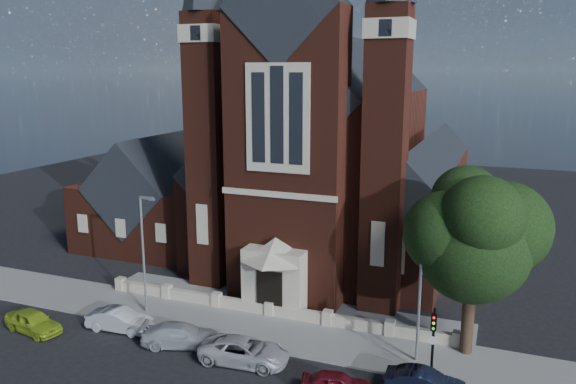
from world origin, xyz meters
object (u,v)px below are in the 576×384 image
object	(u,v)px
street_lamp_left	(144,248)
car_white_suv	(245,351)
street_lamp_right	(422,285)
car_silver_a	(120,320)
car_navy	(425,384)
car_lime_van	(33,321)
church	(341,159)
parish_hall	(161,201)
car_dark_red	(336,384)
traffic_signal	(433,334)
car_silver_b	(181,335)
street_tree	(475,240)

from	to	relation	value
street_lamp_left	car_white_suv	size ratio (longest dim) A/B	1.59
street_lamp_right	car_silver_a	size ratio (longest dim) A/B	1.92
car_navy	car_lime_van	bearing A→B (deg)	92.53
church	car_lime_van	bearing A→B (deg)	-118.28
car_white_suv	church	bearing A→B (deg)	-2.19
parish_hall	car_dark_red	xyz separation A→B (m)	(22.75, -18.78, -3.40)
parish_hall	church	bearing A→B (deg)	17.16
car_dark_red	car_silver_a	bearing A→B (deg)	70.00
church	car_silver_a	distance (m)	24.36
church	car_white_suv	xyz separation A→B (m)	(1.06, -22.51, -7.48)
car_lime_van	car_dark_red	xyz separation A→B (m)	(19.62, 0.19, -0.09)
parish_hall	street_lamp_left	size ratio (longest dim) A/B	1.51
traffic_signal	street_lamp_right	bearing A→B (deg)	120.01
car_silver_b	car_navy	distance (m)	14.22
car_silver_b	car_navy	size ratio (longest dim) A/B	1.15
street_tree	traffic_signal	bearing A→B (deg)	-115.95
street_tree	street_lamp_left	world-z (taller)	street_tree
car_lime_van	car_white_suv	bearing A→B (deg)	-74.26
car_silver_a	car_silver_b	distance (m)	4.68
street_lamp_right	car_dark_red	size ratio (longest dim) A/B	2.25
parish_hall	street_tree	world-z (taller)	street_tree
street_lamp_right	car_navy	distance (m)	5.16
car_navy	street_tree	bearing A→B (deg)	-20.41
parish_hall	car_navy	size ratio (longest dim) A/B	3.01
car_lime_van	street_lamp_left	bearing A→B (deg)	-34.92
car_white_suv	car_silver_b	bearing A→B (deg)	79.83
church	parish_hall	distance (m)	17.26
parish_hall	street_tree	distance (m)	31.27
parish_hall	car_navy	xyz separation A→B (m)	(26.92, -17.24, -3.34)
church	street_lamp_left	world-z (taller)	church
car_dark_red	car_silver_b	bearing A→B (deg)	68.43
church	car_silver_b	world-z (taller)	church
traffic_signal	car_lime_van	bearing A→B (deg)	-171.90
car_navy	car_silver_a	bearing A→B (deg)	87.11
street_tree	car_silver_a	bearing A→B (deg)	-167.57
street_lamp_left	car_white_suv	bearing A→B (deg)	-21.70
parish_hall	car_white_suv	xyz separation A→B (m)	(17.06, -17.57, -3.30)
traffic_signal	car_navy	xyz separation A→B (m)	(-0.08, -1.66, -1.91)
car_silver_b	church	bearing A→B (deg)	-26.64
church	car_silver_a	world-z (taller)	church
street_tree	car_dark_red	world-z (taller)	street_tree
street_tree	car_white_suv	bearing A→B (deg)	-155.43
church	street_lamp_left	distance (m)	20.84
car_lime_van	car_silver_b	distance (m)	9.73
street_tree	street_lamp_right	distance (m)	3.84
street_tree	street_lamp_right	world-z (taller)	street_tree
car_white_suv	car_navy	world-z (taller)	car_white_suv
traffic_signal	car_white_suv	xyz separation A→B (m)	(-9.94, -1.99, -1.88)
car_silver_b	car_white_suv	world-z (taller)	car_white_suv
church	car_silver_a	bearing A→B (deg)	-110.10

